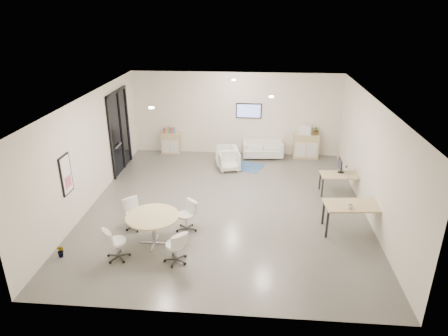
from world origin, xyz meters
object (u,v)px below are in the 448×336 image
sideboard_right (306,146)px  desk_rear (341,176)px  sideboard_left (171,143)px  round_table (153,219)px  armchair_left (227,155)px  desk_front (355,207)px  armchair_right (229,160)px  loveseat (263,150)px

sideboard_right → desk_rear: sideboard_right is taller
sideboard_left → round_table: (0.92, -6.45, 0.29)m
armchair_left → desk_rear: size_ratio=0.60×
sideboard_right → desk_front: sideboard_right is taller
desk_rear → round_table: size_ratio=1.01×
desk_rear → round_table: 6.09m
armchair_right → desk_rear: (3.61, -1.66, 0.23)m
armchair_left → loveseat: bearing=115.6°
desk_rear → loveseat: bearing=124.6°
sideboard_left → round_table: size_ratio=0.64×
sideboard_left → desk_front: (5.96, -5.46, 0.30)m
sideboard_left → loveseat: sideboard_left is taller
sideboard_left → desk_rear: (6.06, -3.20, 0.18)m
sideboard_right → armchair_right: (-2.86, -1.50, -0.11)m
sideboard_right → round_table: bearing=-124.4°
sideboard_right → desk_front: bearing=-83.1°
armchair_right → round_table: 5.16m
round_table → sideboard_right: bearing=55.6°
sideboard_left → round_table: 6.52m
sideboard_right → loveseat: sideboard_right is taller
desk_rear → sideboard_right: bearing=99.6°
loveseat → desk_front: bearing=-71.1°
armchair_right → round_table: (-1.53, -4.92, 0.34)m
desk_front → armchair_left: bearing=124.7°
sideboard_left → desk_rear: size_ratio=0.63×
armchair_left → armchair_right: 0.42m
loveseat → desk_front: desk_front is taller
loveseat → sideboard_left: bearing=172.7°
loveseat → desk_front: size_ratio=0.99×
armchair_left → armchair_right: (0.13, -0.40, -0.03)m
armchair_left → sideboard_right: bearing=99.7°
desk_front → round_table: 5.14m
desk_front → round_table: desk_front is taller
sideboard_right → desk_rear: 3.25m
sideboard_right → armchair_right: bearing=-152.3°
loveseat → desk_front: (2.32, -5.30, 0.41)m
desk_rear → desk_front: bearing=-96.2°
sideboard_left → sideboard_right: sideboard_right is taller
loveseat → round_table: 6.87m
armchair_right → armchair_left: bearing=94.9°
sideboard_right → armchair_left: (-2.99, -1.10, -0.08)m
sideboard_right → armchair_right: sideboard_right is taller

